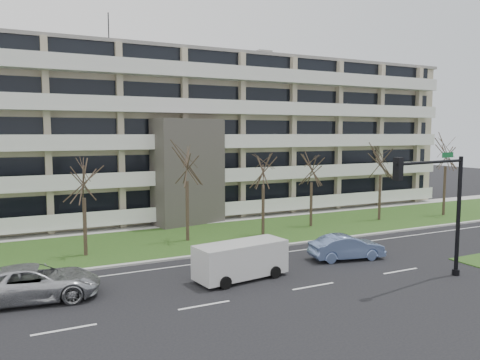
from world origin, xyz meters
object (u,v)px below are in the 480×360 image
traffic_signal (439,199)px  silver_pickup (33,283)px  blue_sedan (347,247)px  white_van (242,257)px

traffic_signal → silver_pickup: bearing=152.4°
silver_pickup → blue_sedan: bearing=-85.5°
silver_pickup → traffic_signal: (19.16, -6.39, 3.57)m
silver_pickup → traffic_signal: traffic_signal is taller
blue_sedan → traffic_signal: 6.82m
silver_pickup → blue_sedan: size_ratio=1.30×
blue_sedan → traffic_signal: bearing=-154.7°
white_van → blue_sedan: bearing=-3.5°
blue_sedan → white_van: 7.60m
blue_sedan → white_van: bearing=105.8°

